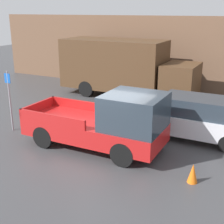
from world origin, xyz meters
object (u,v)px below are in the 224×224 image
at_px(pickup_truck, 107,123).
at_px(delivery_truck, 123,66).
at_px(traffic_cone, 193,173).
at_px(parking_sign, 10,98).
at_px(car, 194,118).

bearing_deg(pickup_truck, delivery_truck, 110.86).
bearing_deg(delivery_truck, traffic_cone, -52.84).
distance_m(pickup_truck, parking_sign, 4.54).
xyz_separation_m(pickup_truck, parking_sign, (-4.52, -0.16, 0.41)).
xyz_separation_m(pickup_truck, traffic_cone, (3.40, -0.91, -0.74)).
height_order(delivery_truck, parking_sign, delivery_truck).
bearing_deg(delivery_truck, car, -41.04).
distance_m(delivery_truck, parking_sign, 7.56).
relative_size(pickup_truck, delivery_truck, 0.66).
height_order(car, delivery_truck, delivery_truck).
distance_m(car, parking_sign, 7.62).
xyz_separation_m(pickup_truck, delivery_truck, (-2.74, 7.18, 0.73)).
distance_m(pickup_truck, delivery_truck, 7.72).
distance_m(car, delivery_truck, 7.10).
relative_size(delivery_truck, traffic_cone, 13.29).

